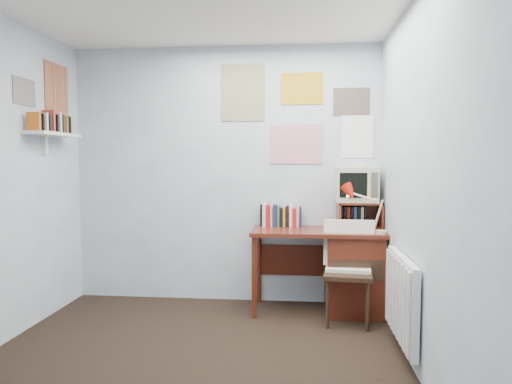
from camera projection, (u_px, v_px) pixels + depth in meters
ground at (180, 384)px, 2.84m from camera, size 3.50×3.50×0.00m
back_wall at (225, 175)px, 4.49m from camera, size 3.00×0.02×2.50m
right_wall at (433, 186)px, 2.61m from camera, size 0.02×3.50×2.50m
desk at (347, 268)px, 4.17m from camera, size 1.20×0.55×0.76m
desk_chair at (348, 274)px, 3.87m from camera, size 0.48×0.47×0.85m
desk_lamp at (381, 212)px, 3.93m from camera, size 0.27×0.24×0.38m
tv_riser at (359, 215)px, 4.24m from camera, size 0.40×0.30×0.25m
crt_tv at (357, 183)px, 4.24m from camera, size 0.38×0.35×0.35m
book_row at (292, 215)px, 4.37m from camera, size 0.60×0.14×0.22m
radiator at (402, 298)px, 3.22m from camera, size 0.09×0.80×0.60m
wall_shelf at (53, 134)px, 3.96m from camera, size 0.20×0.62×0.24m
posters_back at (296, 113)px, 4.38m from camera, size 1.20×0.01×0.90m
posters_left at (42, 90)px, 3.94m from camera, size 0.01×0.70×0.60m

